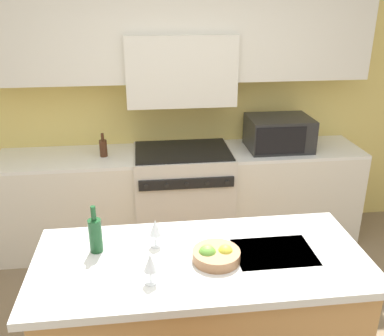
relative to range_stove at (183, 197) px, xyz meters
name	(u,v)px	position (x,y,z in m)	size (l,w,h in m)	color
back_cabinetry	(179,74)	(0.00, 0.27, 1.11)	(10.00, 0.46, 2.70)	#DBC166
back_counter	(183,198)	(0.00, 0.02, -0.01)	(3.34, 0.62, 0.92)	silver
range_stove	(183,197)	(0.00, 0.00, 0.00)	(0.89, 0.70, 0.95)	beige
microwave	(279,133)	(0.90, 0.02, 0.60)	(0.57, 0.45, 0.30)	black
kitchen_island	(201,322)	(-0.07, -1.66, -0.01)	(1.83, 0.82, 0.92)	#B7844C
wine_bottle	(95,234)	(-0.64, -1.53, 0.55)	(0.07, 0.07, 0.28)	#194723
wine_glass_near	(150,264)	(-0.35, -1.86, 0.56)	(0.07, 0.07, 0.17)	white
wine_glass_far	(155,228)	(-0.31, -1.52, 0.56)	(0.07, 0.07, 0.17)	white
fruit_bowl	(216,255)	(0.01, -1.70, 0.48)	(0.26, 0.26, 0.10)	#996B47
oil_bottle_on_counter	(103,148)	(-0.70, 0.00, 0.53)	(0.07, 0.07, 0.21)	#422314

